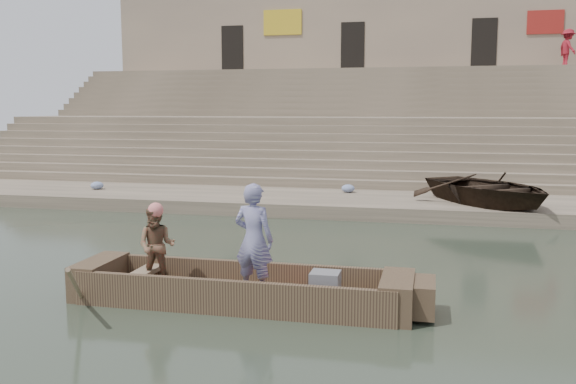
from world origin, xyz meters
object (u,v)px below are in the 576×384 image
(television, at_px, (324,284))
(pedestrian, at_px, (568,48))
(main_rowboat, at_px, (240,297))
(standing_man, at_px, (254,240))
(rowing_man, at_px, (157,246))
(beached_rowboat, at_px, (488,188))

(television, xyz_separation_m, pedestrian, (8.01, 24.78, 5.73))
(main_rowboat, relative_size, standing_man, 2.76)
(main_rowboat, distance_m, standing_man, 1.07)
(rowing_man, xyz_separation_m, pedestrian, (10.89, 24.76, 5.25))
(main_rowboat, bearing_deg, rowing_man, 179.01)
(main_rowboat, height_order, beached_rowboat, beached_rowboat)
(standing_man, height_order, beached_rowboat, standing_man)
(pedestrian, bearing_deg, rowing_man, 137.60)
(main_rowboat, height_order, pedestrian, pedestrian)
(television, bearing_deg, rowing_man, 179.50)
(main_rowboat, xyz_separation_m, rowing_man, (-1.47, 0.03, 0.78))
(television, distance_m, beached_rowboat, 10.02)
(rowing_man, distance_m, television, 2.92)
(standing_man, height_order, pedestrian, pedestrian)
(rowing_man, distance_m, beached_rowboat, 11.25)
(beached_rowboat, bearing_deg, pedestrian, 35.83)
(beached_rowboat, bearing_deg, standing_man, -151.05)
(main_rowboat, bearing_deg, pedestrian, 69.19)
(main_rowboat, height_order, standing_man, standing_man)
(television, relative_size, pedestrian, 0.24)
(pedestrian, bearing_deg, television, 143.43)
(standing_man, relative_size, pedestrian, 0.96)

